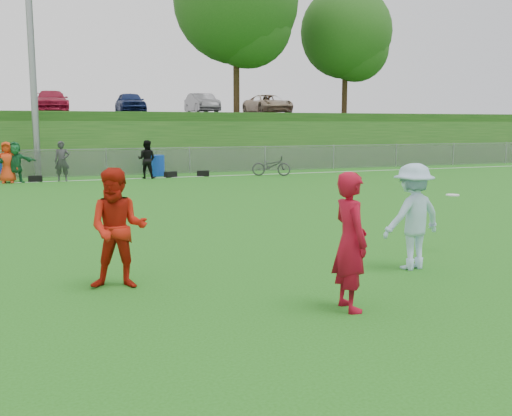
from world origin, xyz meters
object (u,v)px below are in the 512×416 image
player_red_left (350,241)px  frisbee (453,195)px  player_blue (413,217)px  bicycle (271,166)px  recycling_bin (158,166)px  player_red_center (118,229)px

player_red_left → frisbee: player_red_left is taller
player_blue → bicycle: size_ratio=0.98×
player_blue → bicycle: player_blue is taller
frisbee → player_blue: bearing=-151.1°
recycling_bin → frisbee: bearing=-83.3°
player_red_center → frisbee: player_red_center is taller
player_red_left → bicycle: 19.42m
player_red_center → bicycle: (9.11, 16.24, -0.42)m
player_red_left → player_red_center: player_red_left is taller
player_red_left → player_red_center: (-2.67, 2.08, -0.01)m
player_red_left → bicycle: size_ratio=1.00×
recycling_bin → bicycle: bearing=-19.9°
player_blue → frisbee: size_ratio=7.12×
recycling_bin → player_blue: bearing=-88.2°
player_red_left → frisbee: (3.54, 2.32, 0.18)m
player_red_left → recycling_bin: size_ratio=1.87×
recycling_bin → bicycle: 5.30m
player_red_left → player_blue: (2.05, 1.49, -0.02)m
player_blue → recycling_bin: bearing=-96.8°
frisbee → recycling_bin: 17.93m
player_blue → frisbee: player_blue is taller
player_red_left → frisbee: size_ratio=7.30×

